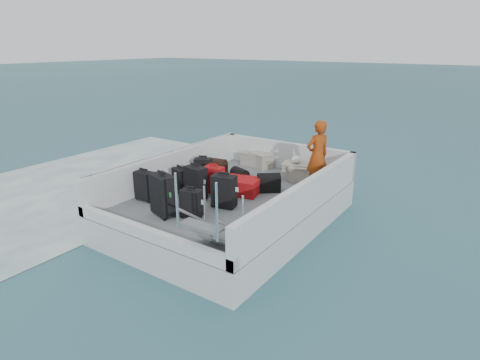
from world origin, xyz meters
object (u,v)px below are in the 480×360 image
object	(u,v)px
suitcase_0	(145,186)
crate_0	(252,159)
suitcase_4	(196,183)
suitcase_6	(191,204)
crate_1	(261,160)
crate_3	(301,174)
suitcase_3	(163,195)
suitcase_8	(239,186)
suitcase_5	(214,180)
suitcase_7	(224,191)
suitcase_2	(203,170)
crate_2	(296,171)
suitcase_1	(180,181)
passenger	(317,156)

from	to	relation	value
suitcase_0	crate_0	distance (m)	3.45
suitcase_4	suitcase_6	xyz separation A→B (m)	(0.56, -0.79, -0.08)
suitcase_6	crate_1	xyz separation A→B (m)	(-0.64, 3.53, -0.10)
suitcase_4	crate_3	bearing A→B (deg)	68.75
suitcase_3	suitcase_8	distance (m)	1.87
crate_0	crate_3	bearing A→B (deg)	-15.11
suitcase_4	crate_1	world-z (taller)	suitcase_4
suitcase_0	suitcase_4	world-z (taller)	suitcase_4
suitcase_3	suitcase_0	bearing A→B (deg)	177.13
suitcase_3	crate_3	size ratio (longest dim) A/B	1.44
suitcase_5	crate_3	size ratio (longest dim) A/B	1.07
suitcase_8	crate_0	world-z (taller)	suitcase_8
suitcase_7	crate_3	bearing A→B (deg)	63.55
suitcase_2	suitcase_7	world-z (taller)	suitcase_7
crate_3	crate_2	bearing A→B (deg)	156.04
suitcase_1	suitcase_5	bearing A→B (deg)	54.73
suitcase_3	crate_2	size ratio (longest dim) A/B	1.33
crate_1	crate_3	size ratio (longest dim) A/B	1.05
suitcase_3	passenger	size ratio (longest dim) A/B	0.51
crate_1	crate_2	distance (m)	1.27
crate_0	passenger	distance (m)	2.45
suitcase_1	crate_1	world-z (taller)	suitcase_1
suitcase_3	suitcase_7	world-z (taller)	suitcase_3
crate_1	crate_2	size ratio (longest dim) A/B	0.97
suitcase_4	crate_0	world-z (taller)	suitcase_4
suitcase_2	suitcase_3	xyz separation A→B (m)	(0.62, -1.95, 0.11)
suitcase_6	suitcase_4	bearing A→B (deg)	112.39
crate_2	suitcase_7	bearing A→B (deg)	-98.60
crate_1	passenger	world-z (taller)	passenger
suitcase_1	crate_3	size ratio (longest dim) A/B	1.01
suitcase_1	suitcase_2	world-z (taller)	suitcase_2
suitcase_4	suitcase_2	bearing A→B (deg)	130.13
crate_0	crate_2	xyz separation A→B (m)	(1.50, -0.37, 0.02)
suitcase_4	crate_0	distance (m)	2.77
suitcase_3	suitcase_5	bearing A→B (deg)	106.09
suitcase_0	suitcase_8	bearing A→B (deg)	44.00
suitcase_0	crate_0	bearing A→B (deg)	80.21
suitcase_6	suitcase_8	size ratio (longest dim) A/B	0.63
crate_3	suitcase_4	bearing A→B (deg)	-120.07
suitcase_7	suitcase_8	bearing A→B (deg)	90.51
suitcase_5	crate_2	size ratio (longest dim) A/B	0.99
suitcase_0	crate_3	size ratio (longest dim) A/B	1.13
crate_0	suitcase_6	bearing A→B (deg)	-75.29
suitcase_2	crate_1	world-z (taller)	suitcase_2
suitcase_0	suitcase_4	bearing A→B (deg)	37.51
suitcase_2	passenger	distance (m)	2.66
suitcase_3	suitcase_5	world-z (taller)	suitcase_3
suitcase_5	suitcase_7	world-z (taller)	suitcase_7
suitcase_0	crate_3	xyz separation A→B (m)	(2.13, 2.96, -0.14)
suitcase_6	crate_0	world-z (taller)	suitcase_6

